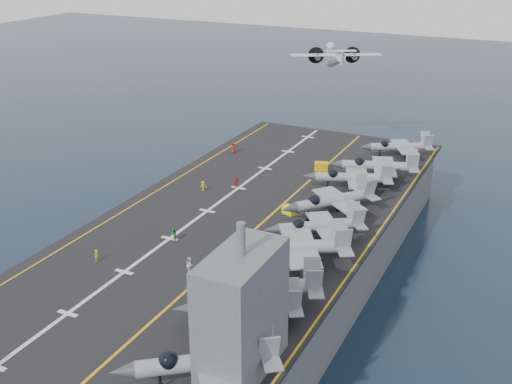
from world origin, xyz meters
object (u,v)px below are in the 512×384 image
at_px(island_superstructure, 242,299).
at_px(transport_plane, 336,60).
at_px(fighter_jet_0, 206,360).
at_px(tow_cart_a, 211,280).

relative_size(island_superstructure, transport_plane, 0.63).
bearing_deg(transport_plane, island_superstructure, -75.82).
height_order(fighter_jet_0, transport_plane, transport_plane).
distance_m(fighter_jet_0, transport_plane, 96.14).
distance_m(fighter_jet_0, tow_cart_a, 17.71).
xyz_separation_m(island_superstructure, fighter_jet_0, (-1.83, -3.40, -4.88)).
bearing_deg(transport_plane, tow_cart_a, -80.89).
distance_m(island_superstructure, tow_cart_a, 17.27).
bearing_deg(fighter_jet_0, tow_cart_a, 118.55).
relative_size(island_superstructure, fighter_jet_0, 0.83).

